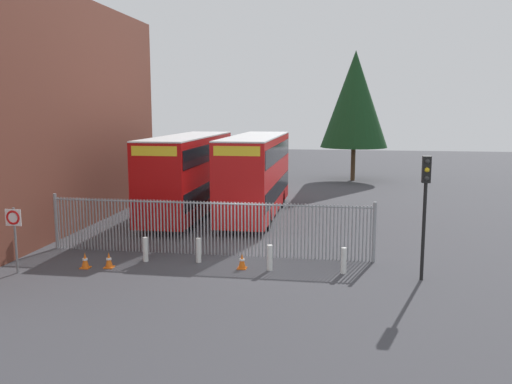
# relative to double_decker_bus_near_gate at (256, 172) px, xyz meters

# --- Properties ---
(ground_plane) EXTENTS (100.00, 100.00, 0.00)m
(ground_plane) POSITION_rel_double_decker_bus_near_gate_xyz_m (0.70, -0.27, -2.42)
(ground_plane) COLOR #3D3D42
(palisade_fence) EXTENTS (13.30, 0.14, 2.35)m
(palisade_fence) POSITION_rel_double_decker_bus_near_gate_xyz_m (-0.64, -8.27, -1.24)
(palisade_fence) COLOR gray
(palisade_fence) RESTS_ON ground
(double_decker_bus_near_gate) EXTENTS (2.54, 10.81, 4.42)m
(double_decker_bus_near_gate) POSITION_rel_double_decker_bus_near_gate_xyz_m (0.00, 0.00, 0.00)
(double_decker_bus_near_gate) COLOR red
(double_decker_bus_near_gate) RESTS_ON ground
(double_decker_bus_behind_fence_left) EXTENTS (2.54, 10.81, 4.42)m
(double_decker_bus_behind_fence_left) POSITION_rel_double_decker_bus_near_gate_xyz_m (-3.64, -0.57, 0.00)
(double_decker_bus_behind_fence_left) COLOR #B70C0C
(double_decker_bus_behind_fence_left) RESTS_ON ground
(bollard_near_left) EXTENTS (0.20, 0.20, 0.95)m
(bollard_near_left) POSITION_rel_double_decker_bus_near_gate_xyz_m (-2.79, -9.60, -1.95)
(bollard_near_left) COLOR silver
(bollard_near_left) RESTS_ON ground
(bollard_center_front) EXTENTS (0.20, 0.20, 0.95)m
(bollard_center_front) POSITION_rel_double_decker_bus_near_gate_xyz_m (-0.73, -9.40, -1.95)
(bollard_center_front) COLOR silver
(bollard_center_front) RESTS_ON ground
(bollard_near_right) EXTENTS (0.20, 0.20, 0.95)m
(bollard_near_right) POSITION_rel_double_decker_bus_near_gate_xyz_m (2.12, -10.01, -1.95)
(bollard_near_right) COLOR silver
(bollard_near_right) RESTS_ON ground
(bollard_far_right) EXTENTS (0.20, 0.20, 0.95)m
(bollard_far_right) POSITION_rel_double_decker_bus_near_gate_xyz_m (4.80, -9.97, -1.95)
(bollard_far_right) COLOR silver
(bollard_far_right) RESTS_ON ground
(traffic_cone_by_gate) EXTENTS (0.34, 0.34, 0.59)m
(traffic_cone_by_gate) POSITION_rel_double_decker_bus_near_gate_xyz_m (1.08, -9.98, -2.13)
(traffic_cone_by_gate) COLOR orange
(traffic_cone_by_gate) RESTS_ON ground
(traffic_cone_mid_forecourt) EXTENTS (0.34, 0.34, 0.59)m
(traffic_cone_mid_forecourt) POSITION_rel_double_decker_bus_near_gate_xyz_m (-4.69, -10.83, -2.13)
(traffic_cone_mid_forecourt) COLOR orange
(traffic_cone_mid_forecourt) RESTS_ON ground
(traffic_cone_near_kerb) EXTENTS (0.34, 0.34, 0.59)m
(traffic_cone_near_kerb) POSITION_rel_double_decker_bus_near_gate_xyz_m (-3.84, -10.64, -2.13)
(traffic_cone_near_kerb) COLOR orange
(traffic_cone_near_kerb) RESTS_ON ground
(speed_limit_sign_post) EXTENTS (0.60, 0.14, 2.40)m
(speed_limit_sign_post) POSITION_rel_double_decker_bus_near_gate_xyz_m (-6.83, -11.81, -0.65)
(speed_limit_sign_post) COLOR slate
(speed_limit_sign_post) RESTS_ON ground
(traffic_light_kerbside) EXTENTS (0.28, 0.33, 4.30)m
(traffic_light_kerbside) POSITION_rel_double_decker_bus_near_gate_xyz_m (7.46, -10.32, 0.56)
(traffic_light_kerbside) COLOR black
(traffic_light_kerbside) RESTS_ON ground
(tree_tall_back) EXTENTS (5.43, 5.43, 10.50)m
(tree_tall_back) POSITION_rel_double_decker_bus_near_gate_xyz_m (5.55, 16.13, 4.19)
(tree_tall_back) COLOR #4C3823
(tree_tall_back) RESTS_ON ground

